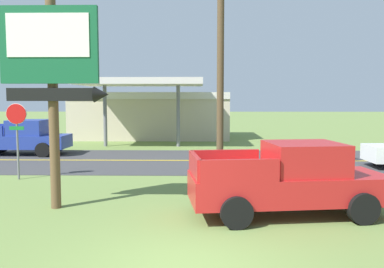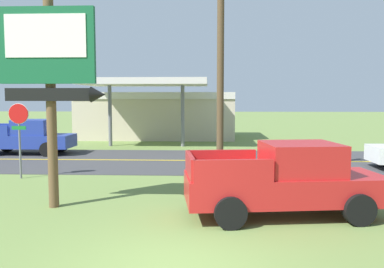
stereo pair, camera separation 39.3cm
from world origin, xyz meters
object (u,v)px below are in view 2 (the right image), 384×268
object	(u,v)px
stop_sign	(19,127)
pickup_blue_on_road	(27,137)
gas_station	(157,114)
pickup_red_parked_on_lawn	(286,180)
utility_pole	(221,47)
motel_sign	(50,68)

from	to	relation	value
stop_sign	pickup_blue_on_road	distance (m)	7.47
stop_sign	gas_station	bearing A→B (deg)	78.99
pickup_red_parked_on_lawn	pickup_blue_on_road	xyz separation A→B (m)	(-12.32, 11.46, 0.00)
stop_sign	utility_pole	distance (m)	8.37
pickup_red_parked_on_lawn	pickup_blue_on_road	bearing A→B (deg)	137.08
utility_pole	pickup_red_parked_on_lawn	distance (m)	6.25
utility_pole	gas_station	bearing A→B (deg)	105.20
motel_sign	pickup_blue_on_road	bearing A→B (deg)	117.98
motel_sign	stop_sign	size ratio (longest dim) A/B	2.02
pickup_red_parked_on_lawn	gas_station	bearing A→B (deg)	106.32
stop_sign	gas_station	xyz separation A→B (m)	(3.24, 16.63, -0.08)
gas_station	pickup_red_parked_on_lawn	size ratio (longest dim) A/B	2.22
motel_sign	utility_pole	xyz separation A→B (m)	(4.82, 3.99, 1.05)
stop_sign	pickup_red_parked_on_lawn	size ratio (longest dim) A/B	0.55
utility_pole	stop_sign	bearing A→B (deg)	178.58
motel_sign	gas_station	distance (m)	20.92
motel_sign	pickup_blue_on_road	size ratio (longest dim) A/B	1.14
utility_pole	pickup_blue_on_road	world-z (taller)	utility_pole
stop_sign	pickup_red_parked_on_lawn	world-z (taller)	stop_sign
stop_sign	pickup_red_parked_on_lawn	xyz separation A→B (m)	(9.46, -4.64, -1.06)
stop_sign	utility_pole	size ratio (longest dim) A/B	0.31
pickup_red_parked_on_lawn	utility_pole	bearing A→B (deg)	110.42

